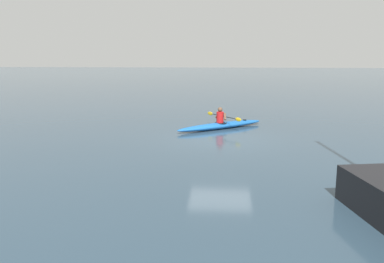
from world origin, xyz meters
TOP-DOWN VIEW (x-y plane):
  - ground_plane at (0.00, 0.00)m, footprint 160.00×160.00m
  - kayak at (0.02, -2.47)m, footprint 4.08×3.36m
  - kayaker at (0.05, -2.45)m, footprint 1.56×1.99m

SIDE VIEW (x-z plane):
  - ground_plane at x=0.00m, z-range 0.00..0.00m
  - kayak at x=0.02m, z-range 0.00..0.29m
  - kayaker at x=0.05m, z-range 0.23..0.94m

